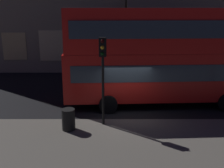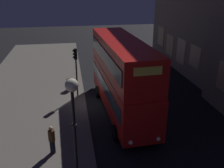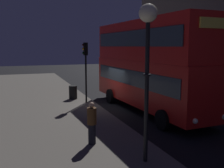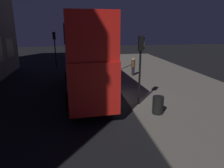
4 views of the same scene
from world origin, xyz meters
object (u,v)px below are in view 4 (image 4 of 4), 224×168
traffic_light_near_kerb (141,56)px  litter_bin (158,105)px  double_decker_bus (84,52)px  traffic_light_far_side (54,42)px  street_lamp (116,32)px  pedestrian (133,67)px

traffic_light_near_kerb → litter_bin: size_ratio=4.19×
double_decker_bus → traffic_light_far_side: bearing=13.0°
double_decker_bus → traffic_light_far_side: 10.75m
double_decker_bus → litter_bin: (-4.59, -3.72, -2.41)m
double_decker_bus → traffic_light_far_side: size_ratio=2.60×
traffic_light_far_side → traffic_light_near_kerb: bearing=10.7°
street_lamp → litter_bin: size_ratio=5.29×
double_decker_bus → pedestrian: bearing=-50.0°
pedestrian → street_lamp: bearing=-71.4°
traffic_light_near_kerb → pedestrian: traffic_light_near_kerb is taller
double_decker_bus → pedestrian: 6.90m
double_decker_bus → litter_bin: bearing=-143.9°
street_lamp → pedestrian: street_lamp is taller
pedestrian → traffic_light_far_side: bearing=-49.3°
traffic_light_far_side → pedestrian: 9.94m
traffic_light_near_kerb → pedestrian: (7.53, -1.69, -2.08)m
street_lamp → traffic_light_near_kerb: bearing=177.5°
traffic_light_near_kerb → street_lamp: street_lamp is taller
pedestrian → litter_bin: size_ratio=1.73×
traffic_light_near_kerb → pedestrian: 7.99m
double_decker_bus → traffic_light_near_kerb: bearing=-137.0°
double_decker_bus → pedestrian: double_decker_bus is taller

